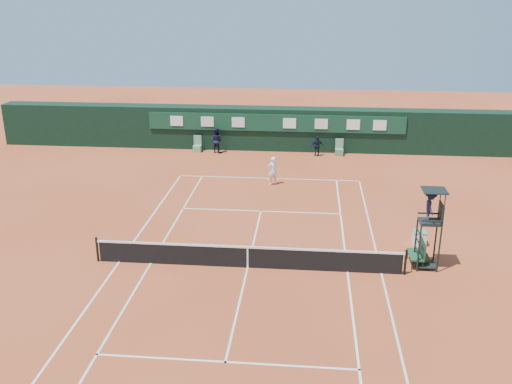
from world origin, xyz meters
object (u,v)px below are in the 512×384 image
tennis_net (248,257)px  player (273,171)px  player_bench (419,252)px  cooler (419,238)px  umpire_chair (431,212)px

tennis_net → player: player is taller
player_bench → cooler: 2.12m
umpire_chair → cooler: (0.15, 2.27, -2.13)m
cooler → player: (-7.17, 7.78, 0.52)m
player_bench → player: (-6.76, 9.84, 0.25)m
player_bench → cooler: player_bench is taller
umpire_chair → cooler: bearing=86.3°
umpire_chair → cooler: size_ratio=5.30×
cooler → player_bench: bearing=-101.3°
player_bench → player: size_ratio=0.71×
tennis_net → cooler: 8.07m
tennis_net → player_bench: same height
umpire_chair → cooler: umpire_chair is taller
umpire_chair → player: umpire_chair is taller
player_bench → cooler: bearing=78.7°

